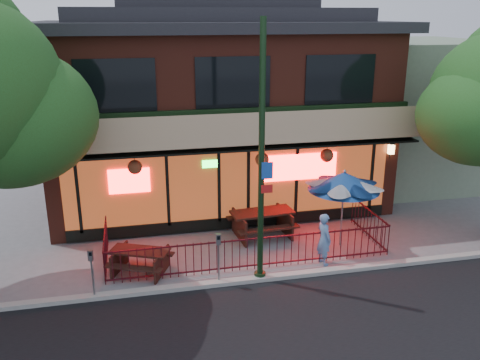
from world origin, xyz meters
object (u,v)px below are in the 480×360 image
object	(u,v)px
picnic_table_left	(140,258)
picnic_table_right	(262,220)
patio_umbrella	(344,181)
street_light	(261,171)
parking_meter_near	(218,250)
parking_meter_far	(92,266)
pedestrian	(324,239)

from	to	relation	value
picnic_table_left	picnic_table_right	size ratio (longest dim) A/B	0.92
picnic_table_left	patio_umbrella	world-z (taller)	patio_umbrella
street_light	picnic_table_left	distance (m)	4.35
picnic_table_right	parking_meter_near	distance (m)	3.45
street_light	patio_umbrella	world-z (taller)	street_light
parking_meter_near	parking_meter_far	size ratio (longest dim) A/B	1.07
picnic_table_left	parking_meter_far	size ratio (longest dim) A/B	1.46
picnic_table_right	pedestrian	xyz separation A→B (m)	(1.25, -2.30, 0.21)
picnic_table_left	parking_meter_far	world-z (taller)	parking_meter_far
patio_umbrella	parking_meter_far	xyz separation A→B (m)	(-7.51, -1.65, -1.22)
patio_umbrella	parking_meter_far	world-z (taller)	patio_umbrella
parking_meter_near	pedestrian	bearing A→B (deg)	8.83
parking_meter_near	parking_meter_far	bearing A→B (deg)	-178.61
patio_umbrella	pedestrian	size ratio (longest dim) A/B	1.60
picnic_table_left	pedestrian	world-z (taller)	pedestrian
picnic_table_left	pedestrian	distance (m)	5.33
patio_umbrella	pedestrian	distance (m)	2.00
picnic_table_right	parking_meter_far	world-z (taller)	parking_meter_far
picnic_table_left	picnic_table_right	bearing A→B (deg)	22.85
street_light	pedestrian	bearing A→B (deg)	13.75
picnic_table_right	street_light	bearing A→B (deg)	-105.96
patio_umbrella	parking_meter_near	xyz separation A→B (m)	(-4.22, -1.57, -1.16)
picnic_table_left	parking_meter_near	xyz separation A→B (m)	(2.07, -1.10, 0.54)
patio_umbrella	parking_meter_near	distance (m)	4.65
picnic_table_left	parking_meter_far	bearing A→B (deg)	-136.06
picnic_table_right	picnic_table_left	bearing A→B (deg)	-157.15
picnic_table_right	patio_umbrella	world-z (taller)	patio_umbrella
picnic_table_right	patio_umbrella	bearing A→B (deg)	-28.71
parking_meter_far	pedestrian	bearing A→B (deg)	5.09
pedestrian	street_light	bearing A→B (deg)	91.05
street_light	patio_umbrella	bearing A→B (deg)	27.16
pedestrian	parking_meter_far	xyz separation A→B (m)	(-6.51, -0.58, 0.15)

